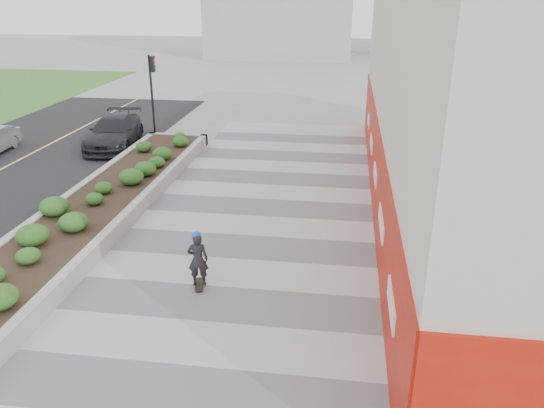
{
  "coord_description": "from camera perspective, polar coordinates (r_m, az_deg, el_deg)",
  "views": [
    {
      "loc": [
        2.84,
        -9.28,
        7.34
      ],
      "look_at": [
        0.71,
        5.89,
        1.1
      ],
      "focal_mm": 35.0,
      "sensor_mm": 36.0,
      "label": 1
    }
  ],
  "objects": [
    {
      "name": "manhole_cover",
      "position": [
        14.49,
        -2.43,
        -8.27
      ],
      "size": [
        0.44,
        0.44,
        0.01
      ],
      "primitive_type": "cylinder",
      "color": "#595654",
      "rests_on": "ground"
    },
    {
      "name": "traffic_signal_near",
      "position": [
        28.97,
        -12.75,
        12.54
      ],
      "size": [
        0.33,
        0.28,
        4.2
      ],
      "color": "black",
      "rests_on": "ground"
    },
    {
      "name": "skateboarder",
      "position": [
        13.97,
        -7.98,
        -5.9
      ],
      "size": [
        0.58,
        0.75,
        1.62
      ],
      "rotation": [
        0.0,
        0.0,
        0.21
      ],
      "color": "beige",
      "rests_on": "ground"
    },
    {
      "name": "walkway",
      "position": [
        14.58,
        -4.38,
        -8.11
      ],
      "size": [
        8.0,
        36.0,
        0.01
      ],
      "primitive_type": "cube",
      "color": "#A8A8AD",
      "rests_on": "ground"
    },
    {
      "name": "car_dark",
      "position": [
        27.65,
        -16.62,
        7.44
      ],
      "size": [
        2.88,
        5.42,
        1.5
      ],
      "primitive_type": "imported",
      "rotation": [
        0.0,
        0.0,
        0.16
      ],
      "color": "black",
      "rests_on": "ground"
    },
    {
      "name": "ground",
      "position": [
        12.17,
        -7.44,
        -15.16
      ],
      "size": [
        160.0,
        160.0,
        0.0
      ],
      "primitive_type": "plane",
      "color": "gray",
      "rests_on": "ground"
    },
    {
      "name": "building",
      "position": [
        19.02,
        20.8,
        10.57
      ],
      "size": [
        6.04,
        24.08,
        8.0
      ],
      "color": "beige",
      "rests_on": "ground"
    },
    {
      "name": "planter",
      "position": [
        19.56,
        -17.85,
        0.32
      ],
      "size": [
        3.0,
        18.0,
        0.9
      ],
      "color": "#9E9EA0",
      "rests_on": "ground"
    }
  ]
}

